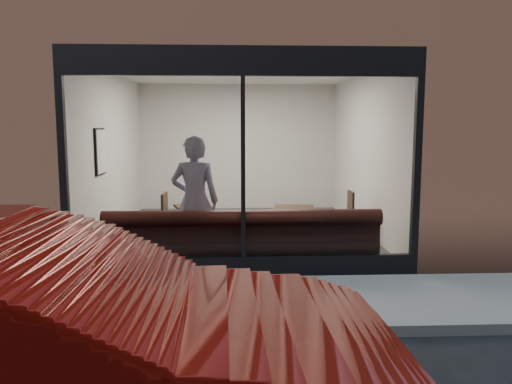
{
  "coord_description": "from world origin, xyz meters",
  "views": [
    {
      "loc": [
        -0.15,
        -4.84,
        2.12
      ],
      "look_at": [
        0.2,
        2.4,
        1.17
      ],
      "focal_mm": 35.0,
      "sensor_mm": 36.0,
      "label": 1
    }
  ],
  "objects_px": {
    "cafe_table_right": "(294,209)",
    "cafe_chair_left": "(155,232)",
    "banquette": "(243,254)",
    "cafe_chair_right": "(340,229)",
    "person": "(195,201)",
    "cafe_table_left": "(194,207)",
    "parked_car": "(9,365)"
  },
  "relations": [
    {
      "from": "cafe_table_right",
      "to": "cafe_chair_left",
      "type": "height_order",
      "value": "cafe_table_right"
    },
    {
      "from": "banquette",
      "to": "cafe_chair_right",
      "type": "bearing_deg",
      "value": 42.15
    },
    {
      "from": "person",
      "to": "cafe_table_left",
      "type": "distance_m",
      "value": 1.07
    },
    {
      "from": "banquette",
      "to": "cafe_chair_right",
      "type": "distance_m",
      "value": 2.47
    },
    {
      "from": "banquette",
      "to": "cafe_chair_left",
      "type": "height_order",
      "value": "banquette"
    },
    {
      "from": "cafe_chair_right",
      "to": "cafe_chair_left",
      "type": "bearing_deg",
      "value": 2.3
    },
    {
      "from": "banquette",
      "to": "person",
      "type": "bearing_deg",
      "value": 160.06
    },
    {
      "from": "cafe_table_right",
      "to": "cafe_chair_left",
      "type": "distance_m",
      "value": 2.55
    },
    {
      "from": "cafe_chair_left",
      "to": "person",
      "type": "bearing_deg",
      "value": 125.28
    },
    {
      "from": "cafe_chair_left",
      "to": "parked_car",
      "type": "bearing_deg",
      "value": 94.01
    },
    {
      "from": "cafe_table_right",
      "to": "parked_car",
      "type": "height_order",
      "value": "parked_car"
    },
    {
      "from": "cafe_table_left",
      "to": "parked_car",
      "type": "xyz_separation_m",
      "value": [
        -0.59,
        -5.87,
        0.05
      ]
    },
    {
      "from": "person",
      "to": "parked_car",
      "type": "xyz_separation_m",
      "value": [
        -0.69,
        -4.84,
        -0.21
      ]
    },
    {
      "from": "cafe_table_left",
      "to": "cafe_chair_left",
      "type": "height_order",
      "value": "cafe_table_left"
    },
    {
      "from": "parked_car",
      "to": "person",
      "type": "bearing_deg",
      "value": -9.43
    },
    {
      "from": "person",
      "to": "parked_car",
      "type": "bearing_deg",
      "value": 86.98
    },
    {
      "from": "cafe_table_right",
      "to": "parked_car",
      "type": "relative_size",
      "value": 0.14
    },
    {
      "from": "banquette",
      "to": "cafe_table_left",
      "type": "relative_size",
      "value": 6.7
    },
    {
      "from": "banquette",
      "to": "person",
      "type": "height_order",
      "value": "person"
    },
    {
      "from": "banquette",
      "to": "cafe_table_left",
      "type": "xyz_separation_m",
      "value": [
        -0.82,
        1.3,
        0.52
      ]
    },
    {
      "from": "person",
      "to": "cafe_chair_right",
      "type": "xyz_separation_m",
      "value": [
        2.55,
        1.39,
        -0.76
      ]
    },
    {
      "from": "cafe_chair_left",
      "to": "cafe_chair_right",
      "type": "relative_size",
      "value": 1.12
    },
    {
      "from": "parked_car",
      "to": "cafe_chair_right",
      "type": "bearing_deg",
      "value": -28.83
    },
    {
      "from": "cafe_table_left",
      "to": "cafe_table_right",
      "type": "distance_m",
      "value": 1.73
    },
    {
      "from": "cafe_chair_left",
      "to": "banquette",
      "type": "bearing_deg",
      "value": 137.6
    },
    {
      "from": "cafe_table_right",
      "to": "cafe_chair_right",
      "type": "distance_m",
      "value": 1.24
    },
    {
      "from": "person",
      "to": "cafe_chair_right",
      "type": "distance_m",
      "value": 3.0
    },
    {
      "from": "cafe_table_right",
      "to": "banquette",
      "type": "bearing_deg",
      "value": -131.06
    },
    {
      "from": "person",
      "to": "cafe_chair_left",
      "type": "relative_size",
      "value": 4.21
    },
    {
      "from": "cafe_table_right",
      "to": "parked_car",
      "type": "xyz_separation_m",
      "value": [
        -2.3,
        -5.59,
        0.05
      ]
    },
    {
      "from": "cafe_table_left",
      "to": "parked_car",
      "type": "relative_size",
      "value": 0.12
    },
    {
      "from": "cafe_chair_right",
      "to": "parked_car",
      "type": "bearing_deg",
      "value": 63.14
    }
  ]
}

